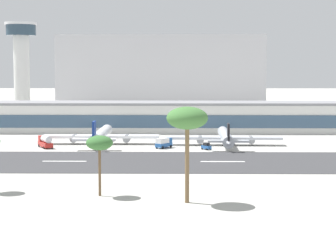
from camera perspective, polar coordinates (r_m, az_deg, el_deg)
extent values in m
plane|color=#B2AFA8|center=(168.05, 4.51, -3.87)|extent=(1400.00, 1400.00, 0.00)
cube|color=#38383A|center=(167.75, 4.51, -3.88)|extent=(800.00, 39.51, 0.08)
cube|color=white|center=(170.24, -9.58, -3.79)|extent=(12.00, 1.20, 0.01)
cube|color=white|center=(167.86, 5.09, -3.86)|extent=(12.00, 1.20, 0.01)
cube|color=silver|center=(250.11, -0.74, 0.20)|extent=(149.64, 22.73, 11.09)
cube|color=#38516B|center=(238.68, -0.82, -0.15)|extent=(145.15, 0.30, 4.99)
cube|color=gray|center=(249.72, -0.74, 1.58)|extent=(151.14, 22.96, 1.00)
cylinder|color=silver|center=(289.24, -13.40, 3.60)|extent=(7.21, 7.21, 40.71)
cylinder|color=#2D4251|center=(289.79, -13.48, 8.10)|extent=(13.43, 13.43, 4.75)
cylinder|color=silver|center=(290.00, -13.49, 8.69)|extent=(14.51, 14.51, 1.20)
cube|color=#BCBCC1|center=(375.38, -0.65, 4.34)|extent=(124.45, 27.80, 46.11)
cylinder|color=white|center=(209.38, -6.24, -1.39)|extent=(4.04, 38.34, 3.83)
sphere|color=white|center=(228.32, -5.67, -0.89)|extent=(3.64, 3.64, 3.64)
cone|color=white|center=(190.49, -6.92, -1.99)|extent=(3.49, 6.92, 3.45)
cube|color=white|center=(208.67, -6.26, -1.52)|extent=(39.48, 5.96, 0.84)
cylinder|color=gray|center=(207.86, -3.83, -1.71)|extent=(2.52, 5.38, 2.49)
cylinder|color=gray|center=(209.98, -8.67, -1.69)|extent=(2.52, 5.38, 2.49)
cube|color=white|center=(191.95, -6.86, -1.83)|extent=(13.43, 3.23, 0.67)
cube|color=navy|center=(191.67, -6.87, -1.03)|extent=(0.64, 5.18, 6.13)
cylinder|color=black|center=(207.76, -6.29, -2.12)|extent=(0.69, 0.69, 1.05)
cylinder|color=silver|center=(205.75, 5.34, -1.54)|extent=(4.46, 36.34, 3.63)
sphere|color=silver|center=(223.76, 5.09, -1.04)|extent=(3.45, 3.45, 3.45)
cone|color=silver|center=(187.76, 5.64, -2.13)|extent=(3.41, 6.60, 3.26)
cube|color=silver|center=(205.07, 5.35, -1.66)|extent=(37.41, 6.29, 0.80)
cylinder|color=gray|center=(205.77, 7.68, -1.84)|extent=(2.47, 5.13, 2.36)
cylinder|color=gray|center=(204.85, 3.00, -1.83)|extent=(2.47, 5.13, 2.36)
cube|color=silver|center=(189.15, 5.61, -1.97)|extent=(12.75, 3.28, 0.64)
cube|color=black|center=(188.88, 5.62, -1.20)|extent=(0.69, 4.91, 5.80)
cylinder|color=black|center=(204.21, 5.36, -2.24)|extent=(0.65, 0.65, 1.00)
cube|color=#B2231E|center=(201.24, -11.31, -2.22)|extent=(6.33, 8.71, 1.40)
cylinder|color=silver|center=(200.07, -11.23, -1.75)|extent=(4.60, 6.08, 2.10)
cube|color=#B2231E|center=(204.15, -11.57, -1.68)|extent=(3.07, 2.93, 1.80)
cylinder|color=black|center=(204.52, -11.19, -2.31)|extent=(0.67, 0.92, 0.90)
cylinder|color=black|center=(203.82, -11.89, -2.34)|extent=(0.67, 0.92, 0.90)
cylinder|color=black|center=(198.86, -10.70, -2.49)|extent=(0.67, 0.92, 0.90)
cylinder|color=black|center=(198.13, -11.42, -2.53)|extent=(0.67, 0.92, 0.90)
cube|color=#23569E|center=(196.58, -0.39, -2.32)|extent=(5.55, 6.23, 1.20)
cube|color=silver|center=(195.86, -0.52, -1.93)|extent=(4.45, 4.83, 1.60)
cube|color=#23569E|center=(198.10, 0.00, -1.87)|extent=(2.77, 2.68, 1.50)
cylinder|color=black|center=(197.55, 0.26, -2.46)|extent=(0.77, 0.89, 0.90)
cylinder|color=black|center=(199.02, -0.28, -2.41)|extent=(0.77, 0.89, 0.90)
cylinder|color=black|center=(194.28, -0.50, -2.58)|extent=(0.77, 0.89, 0.90)
cylinder|color=black|center=(195.78, -1.05, -2.53)|extent=(0.77, 0.89, 0.90)
cube|color=#23569E|center=(193.10, 3.58, -2.53)|extent=(3.21, 3.51, 1.00)
cube|color=black|center=(192.98, 3.58, -2.25)|extent=(2.18, 2.30, 0.90)
cylinder|color=black|center=(194.52, 3.54, -2.62)|extent=(0.59, 0.65, 0.60)
cylinder|color=black|center=(193.50, 3.18, -2.66)|extent=(0.59, 0.65, 0.60)
cylinder|color=black|center=(192.82, 3.97, -2.69)|extent=(0.59, 0.65, 0.60)
cylinder|color=black|center=(191.80, 3.61, -2.73)|extent=(0.59, 0.65, 0.60)
cylinder|color=brown|center=(114.96, 1.78, -3.78)|extent=(0.80, 0.80, 15.94)
ellipsoid|color=#427538|center=(114.07, 1.79, 0.19)|extent=(7.74, 7.74, 4.25)
cylinder|color=brown|center=(122.23, -6.35, -4.58)|extent=(0.53, 0.53, 10.56)
ellipsoid|color=#386B33|center=(121.50, -6.38, -2.12)|extent=(5.31, 5.31, 2.92)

